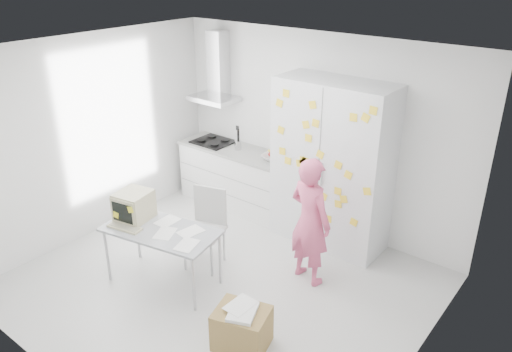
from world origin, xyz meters
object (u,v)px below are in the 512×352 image
Objects in this scene: chair at (206,223)px; cardboard_box at (242,328)px; person at (310,221)px; desk at (143,216)px.

cardboard_box is at bearing -51.17° from chair.
person is 1.30m from chair.
chair is (-1.18, -0.49, -0.22)m from person.
desk reaches higher than chair.
chair is at bearing 47.76° from desk.
person reaches higher than cardboard_box.
chair is at bearing 145.91° from cardboard_box.
person is at bearing 94.26° from cardboard_box.
chair is 1.63× the size of cardboard_box.
cardboard_box is at bearing -18.82° from desk.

